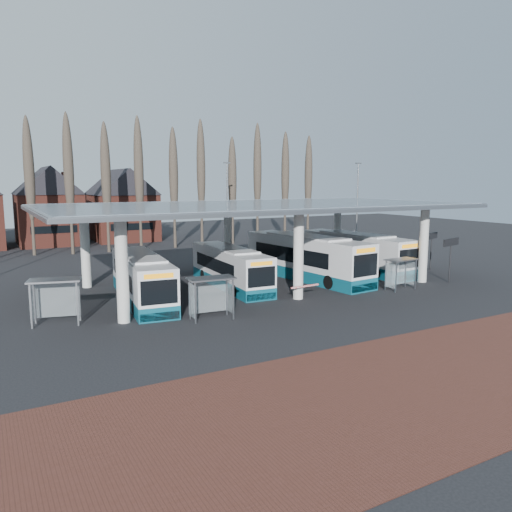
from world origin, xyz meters
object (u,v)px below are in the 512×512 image
bus_3 (355,253)px  shelter_2 (400,267)px  bus_1 (230,268)px  shelter_1 (211,288)px  bus_2 (306,258)px  shelter_0 (55,291)px  bus_0 (142,279)px

bus_3 → shelter_2: size_ratio=4.85×
bus_1 → shelter_1: size_ratio=3.95×
bus_2 → shelter_1: 14.12m
bus_1 → bus_3: bus_3 is taller
shelter_0 → shelter_1: shelter_0 is taller
bus_2 → bus_1: bearing=172.1°
bus_2 → shelter_1: (-11.95, -7.52, 0.10)m
bus_3 → shelter_2: bearing=-109.7°
bus_3 → bus_1: bearing=179.7°
bus_0 → bus_2: (14.17, 1.05, 0.22)m
bus_0 → bus_1: bearing=16.4°
bus_0 → shelter_0: bearing=-144.9°
bus_2 → shelter_0: 20.48m
bus_2 → bus_3: bus_2 is taller
bus_3 → shelter_2: (-2.31, -7.88, 0.07)m
bus_1 → shelter_0: 13.90m
shelter_0 → shelter_1: (8.09, -3.26, -0.08)m
bus_2 → shelter_1: bearing=-153.7°
bus_1 → shelter_2: size_ratio=4.29×
shelter_2 → shelter_1: bearing=178.7°
bus_1 → shelter_0: bus_1 is taller
shelter_2 → bus_0: bearing=158.4°
bus_0 → bus_2: bearing=10.6°
bus_0 → shelter_1: size_ratio=4.15×
bus_1 → bus_2: (6.88, -0.24, 0.29)m
bus_2 → bus_3: 6.10m
bus_0 → shelter_0: (-5.87, -3.21, 0.41)m
bus_1 → shelter_0: size_ratio=3.59×
bus_3 → shelter_1: 19.87m
shelter_1 → shelter_2: size_ratio=1.09×
bus_0 → bus_2: 14.21m
bus_0 → shelter_0: size_ratio=3.77×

